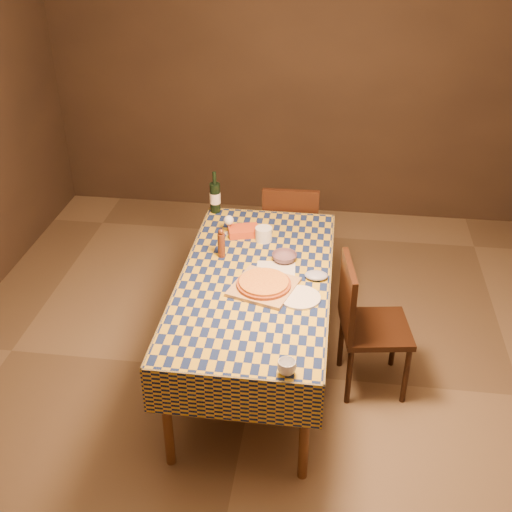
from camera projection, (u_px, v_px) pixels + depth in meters
name	position (u px, v px, depth m)	size (l,w,h in m)	color
room	(255.00, 194.00, 3.69)	(5.00, 5.10, 2.70)	brown
dining_table	(255.00, 288.00, 4.02)	(0.94, 1.84, 0.77)	brown
cutting_board	(264.00, 287.00, 3.88)	(0.36, 0.36, 0.02)	tan
pizza	(264.00, 283.00, 3.87)	(0.33, 0.33, 0.03)	brown
pepper_mill	(221.00, 244.00, 4.16)	(0.05, 0.05, 0.20)	#502512
bowl	(284.00, 257.00, 4.15)	(0.16, 0.16, 0.05)	#604551
wine_glass	(229.00, 221.00, 4.42)	(0.07, 0.07, 0.14)	silver
wine_bottle	(215.00, 197.00, 4.70)	(0.11, 0.11, 0.32)	black
deli_tub	(264.00, 234.00, 4.37)	(0.12, 0.12, 0.10)	white
takeout_container	(243.00, 231.00, 4.45)	(0.21, 0.14, 0.05)	#BA4018
white_plate	(300.00, 297.00, 3.79)	(0.25, 0.25, 0.01)	silver
tumbler	(287.00, 367.00, 3.21)	(0.10, 0.10, 0.08)	white
flour_patch	(276.00, 269.00, 4.07)	(0.25, 0.19, 0.00)	silver
flour_bag	(316.00, 275.00, 3.97)	(0.14, 0.11, 0.04)	#9199B9
chair_far	(290.00, 231.00, 5.01)	(0.43, 0.44, 0.93)	black
chair_right	(364.00, 320.00, 4.03)	(0.49, 0.48, 0.93)	black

